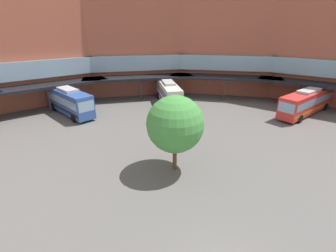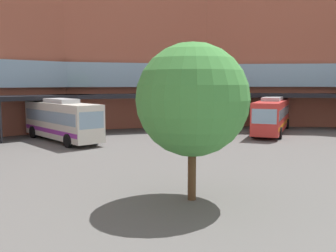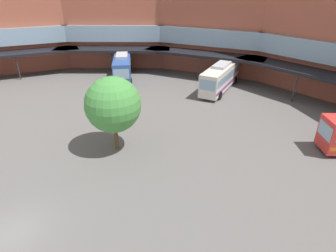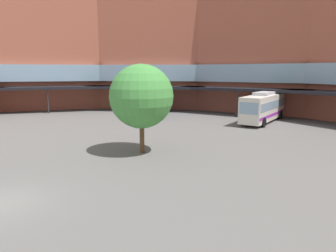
% 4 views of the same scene
% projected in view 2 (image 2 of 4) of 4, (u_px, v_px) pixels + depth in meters
% --- Properties ---
extents(station_building, '(86.92, 51.43, 18.67)m').
position_uv_depth(station_building, '(122.00, 30.00, 27.36)').
color(station_building, '#AD5942').
rests_on(station_building, ground).
extents(bus_1, '(11.23, 9.51, 3.68)m').
position_uv_depth(bus_1, '(272.00, 115.00, 39.17)').
color(bus_1, red).
rests_on(bus_1, ground).
extents(bus_4, '(4.21, 10.82, 3.74)m').
position_uv_depth(bus_4, '(62.00, 120.00, 33.64)').
color(bus_4, silver).
rests_on(bus_4, ground).
extents(plaza_tree, '(4.87, 4.87, 6.83)m').
position_uv_depth(plaza_tree, '(192.00, 100.00, 16.36)').
color(plaza_tree, brown).
rests_on(plaza_tree, ground).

